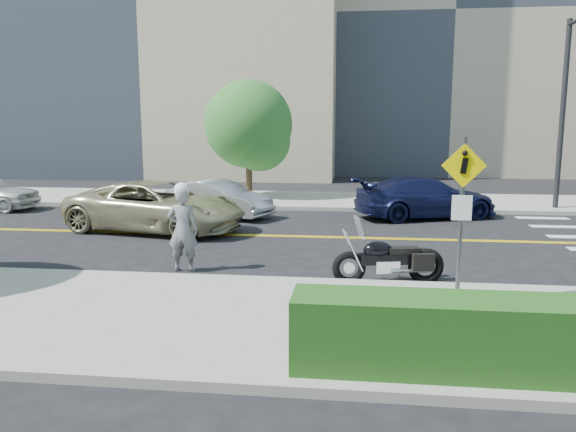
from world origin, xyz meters
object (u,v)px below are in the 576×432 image
Objects in this scene: motorcycle at (389,249)px; parked_car_blue at (426,198)px; pedestrian_sign at (462,204)px; parked_car_silver at (219,199)px; suv at (156,206)px; motorcyclist at (183,227)px.

motorcycle is 0.46× the size of parked_car_blue.
pedestrian_sign is 1.28× the size of motorcycle.
suv is at bearing 178.57° from parked_car_silver.
parked_car_blue is (7.42, 0.66, 0.08)m from parked_car_silver.
suv is (-2.32, 4.62, -0.24)m from motorcyclist.
parked_car_blue is (1.76, 8.48, 0.02)m from motorcycle.
pedestrian_sign reaches higher than motorcyclist.
motorcycle is (-1.14, 1.71, -1.25)m from pedestrian_sign.
suv reaches higher than parked_car_blue.
motorcyclist reaches higher than parked_car_silver.
motorcycle is 0.41× the size of suv.
motorcyclist is 0.51× the size of parked_car_silver.
pedestrian_sign is at bearing 159.38° from motorcyclist.
motorcycle is 8.56m from suv.
motorcyclist is at bearing 122.24° from parked_car_blue.
motorcycle is at bearing 174.70° from motorcyclist.
pedestrian_sign is at bearing 156.99° from parked_car_blue.
motorcyclist is 7.55m from parked_car_silver.
parked_car_blue reaches higher than motorcycle.
motorcycle is at bearing 148.75° from parked_car_blue.
pedestrian_sign is 10.57m from suv.
motorcyclist is 4.68m from motorcycle.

